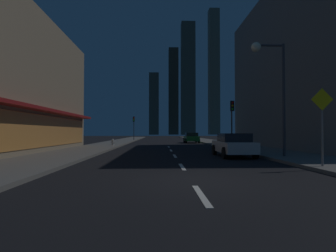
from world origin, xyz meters
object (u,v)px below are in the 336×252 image
(traffic_light_near_right, at_px, (232,113))
(pedestrian_crossing_sign, at_px, (322,120))
(car_parked_near, at_px, (233,145))
(car_parked_far, at_px, (191,138))
(fire_hydrant_far_left, at_px, (113,142))
(traffic_light_far_left, at_px, (134,123))
(street_lamp_right, at_px, (269,71))

(traffic_light_near_right, height_order, pedestrian_crossing_sign, traffic_light_near_right)
(car_parked_near, relative_size, pedestrian_crossing_sign, 1.34)
(car_parked_far, distance_m, fire_hydrant_far_left, 13.15)
(car_parked_near, distance_m, car_parked_far, 21.05)
(car_parked_far, xyz_separation_m, fire_hydrant_far_left, (-9.50, -9.08, -0.29))
(car_parked_near, relative_size, traffic_light_far_left, 1.01)
(car_parked_far, distance_m, traffic_light_far_left, 13.91)
(fire_hydrant_far_left, height_order, traffic_light_near_right, traffic_light_near_right)
(car_parked_near, height_order, car_parked_far, same)
(car_parked_far, xyz_separation_m, pedestrian_crossing_sign, (2.00, -26.83, 1.28))
(car_parked_near, xyz_separation_m, traffic_light_near_right, (1.90, 7.01, 2.45))
(car_parked_near, bearing_deg, traffic_light_far_left, 106.22)
(street_lamp_right, bearing_deg, traffic_light_far_left, 108.49)
(traffic_light_near_right, xyz_separation_m, street_lamp_right, (-0.12, -8.27, 1.87))
(car_parked_far, xyz_separation_m, street_lamp_right, (1.78, -22.31, 4.33))
(car_parked_far, bearing_deg, pedestrian_crossing_sign, -85.74)
(car_parked_near, bearing_deg, fire_hydrant_far_left, 128.43)
(fire_hydrant_far_left, bearing_deg, street_lamp_right, -49.55)
(street_lamp_right, distance_m, pedestrian_crossing_sign, 5.45)
(car_parked_near, height_order, fire_hydrant_far_left, car_parked_near)
(traffic_light_near_right, distance_m, pedestrian_crossing_sign, 12.84)
(traffic_light_near_right, bearing_deg, fire_hydrant_far_left, 156.48)
(fire_hydrant_far_left, xyz_separation_m, street_lamp_right, (11.28, -13.23, 4.61))
(pedestrian_crossing_sign, bearing_deg, car_parked_near, 109.11)
(traffic_light_far_left, bearing_deg, car_parked_far, -48.34)
(car_parked_far, bearing_deg, street_lamp_right, -85.44)
(street_lamp_right, bearing_deg, fire_hydrant_far_left, 130.45)
(traffic_light_near_right, xyz_separation_m, traffic_light_far_left, (-11.00, 24.27, 0.00))
(fire_hydrant_far_left, bearing_deg, traffic_light_far_left, 88.81)
(pedestrian_crossing_sign, bearing_deg, street_lamp_right, 92.79)
(traffic_light_near_right, bearing_deg, street_lamp_right, -90.83)
(fire_hydrant_far_left, bearing_deg, car_parked_far, 43.71)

